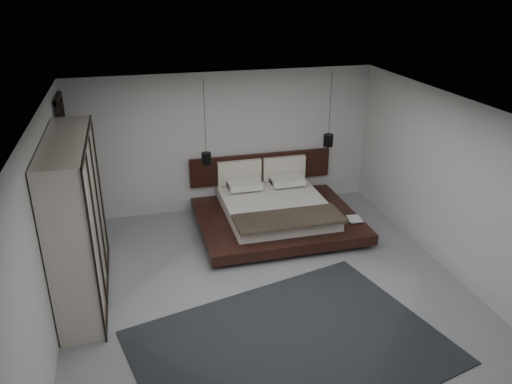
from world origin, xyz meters
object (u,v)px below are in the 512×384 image
object	(u,v)px
pendant_left	(206,158)
rug	(291,347)
wardrobe	(77,221)
bed	(275,211)
pendant_right	(328,140)
lattice_screen	(69,169)

from	to	relation	value
pendant_left	rug	bearing A→B (deg)	-83.88
wardrobe	rug	xyz separation A→B (m)	(2.62, -1.96, -1.21)
bed	pendant_right	size ratio (longest dim) A/B	2.05
lattice_screen	pendant_left	distance (m)	2.45
lattice_screen	pendant_left	xyz separation A→B (m)	(2.45, -0.07, 0.02)
pendant_left	bed	bearing A→B (deg)	-21.68
lattice_screen	wardrobe	distance (m)	2.02
pendant_right	rug	xyz separation A→B (m)	(-2.02, -3.89, -1.47)
pendant_left	wardrobe	world-z (taller)	pendant_left
bed	rug	xyz separation A→B (m)	(-0.80, -3.41, -0.29)
pendant_right	pendant_left	bearing A→B (deg)	180.00
bed	pendant_right	world-z (taller)	pendant_right
bed	lattice_screen	bearing A→B (deg)	171.49
pendant_left	pendant_right	xyz separation A→B (m)	(2.43, 0.00, 0.16)
pendant_right	rug	bearing A→B (deg)	-117.37
pendant_left	lattice_screen	bearing A→B (deg)	178.48
pendant_right	rug	distance (m)	4.63
wardrobe	rug	size ratio (longest dim) A/B	0.65
bed	rug	size ratio (longest dim) A/B	0.77
pendant_left	pendant_right	size ratio (longest dim) A/B	1.11
lattice_screen	rug	size ratio (longest dim) A/B	0.67
pendant_right	wardrobe	xyz separation A→B (m)	(-4.63, -1.94, -0.26)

